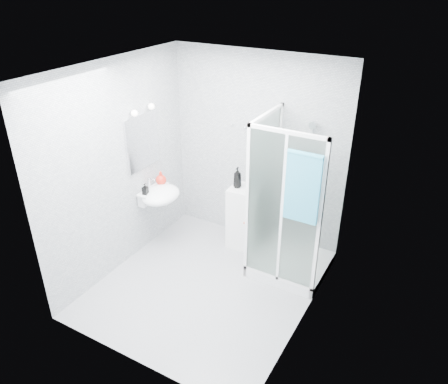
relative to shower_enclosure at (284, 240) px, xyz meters
The scene contains 12 objects.
room 1.33m from the shower_enclosure, 131.13° to the right, with size 2.40×2.60×2.60m.
shower_enclosure is the anchor object (origin of this frame).
wall_basin 1.72m from the shower_enclosure, 169.19° to the right, with size 0.46×0.56×0.35m.
mirror 2.16m from the shower_enclosure, behind, with size 0.02×0.60×0.70m, color white.
vanity_lights 2.35m from the shower_enclosure, behind, with size 0.10×0.40×0.08m.
wall_hooks 1.57m from the shower_enclosure, 151.98° to the left, with size 0.23×0.06×0.03m.
storage_cabinet 0.75m from the shower_enclosure, 160.00° to the left, with size 0.38×0.40×0.88m.
hand_towel 1.12m from the shower_enclosure, 52.76° to the right, with size 0.37×0.05×0.79m.
shampoo_bottle_a 1.01m from the shower_enclosure, 163.08° to the left, with size 0.11×0.11×0.28m, color black.
shampoo_bottle_b 0.87m from the shower_enclosure, 154.59° to the left, with size 0.10×0.10×0.22m, color #0B1F46.
soap_dispenser_orange 1.81m from the shower_enclosure, behind, with size 0.15×0.15×0.19m, color red.
soap_dispenser_black 1.87m from the shower_enclosure, 164.35° to the right, with size 0.07×0.07×0.15m, color black.
Camera 1 is at (2.25, -3.52, 3.48)m, focal length 35.00 mm.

